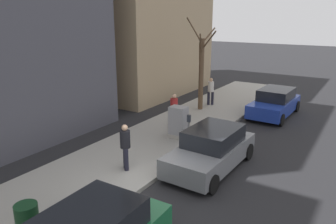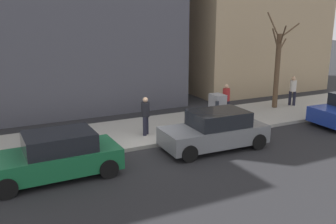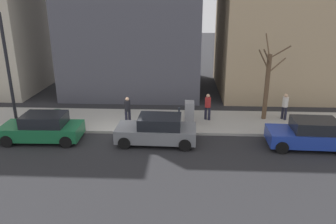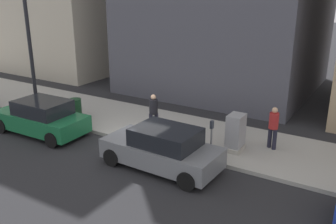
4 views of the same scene
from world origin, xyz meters
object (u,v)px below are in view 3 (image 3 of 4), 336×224
(streetlamp, at_px, (4,62))
(utility_box, at_px, (189,113))
(parked_car_green, at_px, (43,128))
(pedestrian_near_meter, at_px, (285,105))
(parking_meter, at_px, (179,116))
(pedestrian_far_corner, at_px, (128,109))
(trash_bin, at_px, (57,117))
(parked_car_grey, at_px, (157,130))
(bare_tree, at_px, (267,83))
(parked_car_blue, at_px, (311,134))
(pedestrian_midblock, at_px, (208,105))

(streetlamp, bearing_deg, utility_box, -84.31)
(parked_car_green, xyz_separation_m, pedestrian_near_meter, (3.64, -13.84, 0.35))
(utility_box, xyz_separation_m, streetlamp, (-1.02, 10.22, 3.17))
(parking_meter, xyz_separation_m, pedestrian_far_corner, (0.83, 3.09, 0.11))
(trash_bin, bearing_deg, parked_car_grey, -108.12)
(parked_car_grey, xyz_separation_m, pedestrian_near_meter, (3.64, -7.66, 0.35))
(utility_box, xyz_separation_m, trash_bin, (-0.40, 7.90, -0.25))
(parking_meter, bearing_deg, bare_tree, -68.01)
(utility_box, bearing_deg, parked_car_green, 107.01)
(parked_car_grey, distance_m, bare_tree, 7.64)
(parked_car_blue, xyz_separation_m, parked_car_grey, (0.16, 7.92, 0.00))
(parked_car_grey, distance_m, parking_meter, 1.95)
(parking_meter, height_order, bare_tree, bare_tree)
(parked_car_green, distance_m, utility_box, 8.27)
(parked_car_green, distance_m, streetlamp, 4.25)
(bare_tree, relative_size, pedestrian_near_meter, 3.12)
(parked_car_grey, height_order, parking_meter, parked_car_grey)
(bare_tree, bearing_deg, utility_box, 105.39)
(parking_meter, bearing_deg, parked_car_grey, 144.36)
(bare_tree, distance_m, trash_bin, 12.88)
(pedestrian_midblock, relative_size, pedestrian_far_corner, 1.00)
(streetlamp, bearing_deg, bare_tree, -81.18)
(parking_meter, xyz_separation_m, bare_tree, (2.15, -5.33, 1.45))
(parking_meter, relative_size, trash_bin, 1.50)
(trash_bin, bearing_deg, utility_box, -87.10)
(parked_car_green, xyz_separation_m, pedestrian_far_corner, (2.40, -4.21, 0.35))
(parked_car_green, bearing_deg, parked_car_grey, -91.20)
(bare_tree, relative_size, pedestrian_midblock, 3.12)
(parking_meter, xyz_separation_m, trash_bin, (0.45, 7.30, -0.38))
(parking_meter, xyz_separation_m, pedestrian_near_meter, (2.07, -6.53, 0.11))
(streetlamp, bearing_deg, trash_bin, -75.10)
(streetlamp, distance_m, bare_tree, 15.21)
(utility_box, xyz_separation_m, pedestrian_near_meter, (1.22, -5.93, 0.24))
(parked_car_blue, relative_size, streetlamp, 0.66)
(parked_car_blue, relative_size, parking_meter, 3.16)
(parked_car_blue, height_order, utility_box, utility_box)
(pedestrian_midblock, bearing_deg, bare_tree, 31.94)
(streetlamp, relative_size, pedestrian_near_meter, 3.92)
(parked_car_green, distance_m, pedestrian_far_corner, 4.86)
(parked_car_green, height_order, utility_box, utility_box)
(parked_car_grey, distance_m, streetlamp, 9.21)
(parked_car_green, bearing_deg, utility_box, -74.18)
(parked_car_blue, bearing_deg, parked_car_grey, 90.84)
(trash_bin, relative_size, pedestrian_far_corner, 0.54)
(trash_bin, distance_m, pedestrian_midblock, 9.15)
(parked_car_grey, xyz_separation_m, parking_meter, (1.57, -1.13, 0.24))
(pedestrian_midblock, bearing_deg, pedestrian_near_meter, 29.50)
(parking_meter, distance_m, utility_box, 1.05)
(parked_car_grey, distance_m, pedestrian_near_meter, 8.49)
(parked_car_grey, height_order, trash_bin, parked_car_grey)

